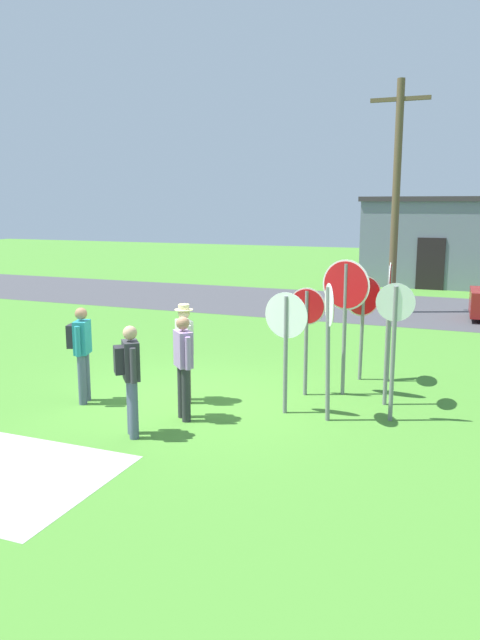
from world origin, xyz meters
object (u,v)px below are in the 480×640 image
(stop_sign_low_front, at_px, (390,316))
(stop_sign_leaning_right, at_px, (389,310))
(person_in_dark_shirt, at_px, (130,373))
(stop_sign_center_cluster, at_px, (306,324))
(person_holding_notes, at_px, (184,347))
(person_on_left, at_px, (183,362))
(utility_pole, at_px, (396,193))
(stop_sign_rear_left, at_px, (286,332))
(stop_sign_rear_right, at_px, (363,309))
(stop_sign_nearest, at_px, (329,329))
(stop_sign_tallest, at_px, (394,331))
(person_near_signs, at_px, (81,348))
(stop_sign_leaning_left, at_px, (345,302))

(stop_sign_low_front, distance_m, stop_sign_leaning_right, 1.53)
(stop_sign_leaning_right, height_order, person_in_dark_shirt, stop_sign_leaning_right)
(stop_sign_center_cluster, distance_m, person_holding_notes, 2.22)
(person_on_left, bearing_deg, stop_sign_low_front, 51.66)
(person_in_dark_shirt, distance_m, person_holding_notes, 1.79)
(utility_pole, height_order, stop_sign_leaning_right, utility_pole)
(person_in_dark_shirt, bearing_deg, stop_sign_rear_left, 45.72)
(stop_sign_rear_right, xyz_separation_m, stop_sign_nearest, (-0.06, -2.54, 0.08))
(stop_sign_low_front, relative_size, stop_sign_center_cluster, 0.98)
(stop_sign_tallest, distance_m, stop_sign_leaning_right, 0.83)
(utility_pole, xyz_separation_m, person_in_dark_shirt, (-2.02, -12.44, -2.78))
(stop_sign_nearest, height_order, person_on_left, stop_sign_nearest)
(stop_sign_tallest, bearing_deg, stop_sign_nearest, -158.21)
(stop_sign_low_front, height_order, stop_sign_rear_right, stop_sign_rear_right)
(stop_sign_nearest, relative_size, person_near_signs, 1.32)
(stop_sign_center_cluster, bearing_deg, stop_sign_leaning_left, 23.97)
(stop_sign_tallest, relative_size, person_holding_notes, 1.28)
(person_in_dark_shirt, bearing_deg, stop_sign_tallest, 31.36)
(stop_sign_low_front, bearing_deg, stop_sign_rear_left, -117.17)
(stop_sign_leaning_right, relative_size, person_near_signs, 1.46)
(person_near_signs, bearing_deg, stop_sign_rear_right, 37.17)
(person_on_left, bearing_deg, stop_sign_rear_right, 56.54)
(stop_sign_rear_right, bearing_deg, utility_pole, 94.14)
(person_near_signs, bearing_deg, stop_sign_leaning_left, 27.41)
(utility_pole, bearing_deg, person_in_dark_shirt, -99.22)
(stop_sign_nearest, xyz_separation_m, person_holding_notes, (-2.56, 0.03, -0.52))
(utility_pole, relative_size, stop_sign_center_cluster, 3.63)
(stop_sign_leaning_right, relative_size, stop_sign_nearest, 1.11)
(stop_sign_leaning_right, distance_m, stop_sign_center_cluster, 1.48)
(person_near_signs, bearing_deg, stop_sign_rear_left, 12.79)
(stop_sign_tallest, height_order, stop_sign_nearest, stop_sign_tallest)
(person_near_signs, relative_size, person_on_left, 1.00)
(utility_pole, xyz_separation_m, person_holding_notes, (-2.02, -10.65, -2.77))
(stop_sign_rear_right, relative_size, stop_sign_center_cluster, 1.05)
(stop_sign_nearest, bearing_deg, stop_sign_leaning_right, 57.17)
(stop_sign_rear_left, height_order, person_holding_notes, stop_sign_rear_left)
(stop_sign_tallest, relative_size, stop_sign_nearest, 1.00)
(stop_sign_rear_left, relative_size, person_near_signs, 1.20)
(utility_pole, relative_size, stop_sign_leaning_right, 2.90)
(person_holding_notes, bearing_deg, stop_sign_nearest, -0.73)
(stop_sign_tallest, bearing_deg, stop_sign_rear_left, -170.79)
(utility_pole, bearing_deg, stop_sign_rear_right, -85.86)
(stop_sign_rear_right, relative_size, person_on_left, 1.23)
(stop_sign_rear_right, bearing_deg, person_on_left, -123.46)
(person_near_signs, bearing_deg, person_on_left, -3.44)
(utility_pole, xyz_separation_m, stop_sign_tallest, (1.49, -10.30, -2.28))
(person_near_signs, bearing_deg, stop_sign_nearest, 9.17)
(stop_sign_low_front, distance_m, person_holding_notes, 4.07)
(stop_sign_rear_left, bearing_deg, stop_sign_leaning_left, 63.66)
(utility_pole, distance_m, stop_sign_rear_right, 8.49)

